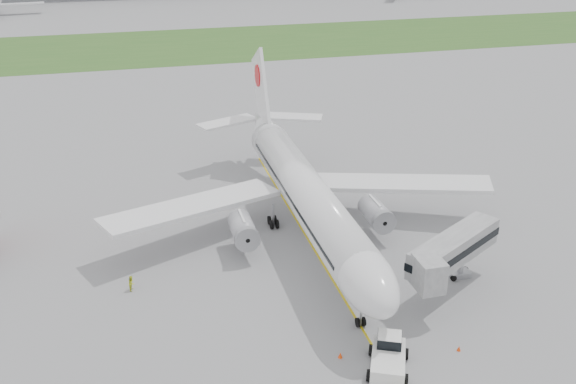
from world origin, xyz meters
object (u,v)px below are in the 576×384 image
object	(u,v)px
pushback_tug	(388,355)
jet_bridge	(451,252)
ground_crew_near	(379,338)
airliner	(303,188)

from	to	relation	value
pushback_tug	jet_bridge	xyz separation A→B (m)	(10.30, 9.25, 3.55)
jet_bridge	ground_crew_near	xyz separation A→B (m)	(-9.99, -6.43, -3.91)
ground_crew_near	pushback_tug	bearing A→B (deg)	76.42
pushback_tug	ground_crew_near	world-z (taller)	pushback_tug
pushback_tug	jet_bridge	world-z (taller)	jet_bridge
airliner	jet_bridge	xyz separation A→B (m)	(10.53, -16.69, -0.92)
airliner	ground_crew_near	bearing A→B (deg)	-88.67
airliner	pushback_tug	xyz separation A→B (m)	(0.22, -25.94, -4.47)
pushback_tug	jet_bridge	size ratio (longest dim) A/B	0.45
ground_crew_near	airliner	bearing A→B (deg)	-95.89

